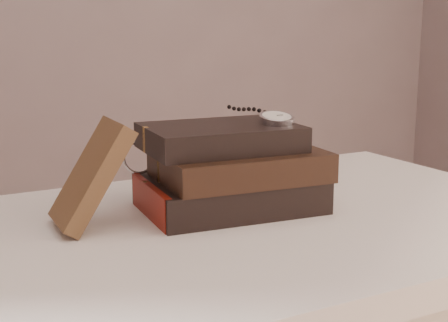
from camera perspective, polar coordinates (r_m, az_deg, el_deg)
table at (r=0.98m, az=0.93°, el=-10.29°), size 1.00×0.60×0.75m
book_stack at (r=0.98m, az=0.59°, el=-0.80°), size 0.28×0.20×0.13m
journal at (r=0.91m, az=-11.42°, el=-1.21°), size 0.11×0.10×0.15m
pocket_watch at (r=0.99m, az=4.41°, el=3.75°), size 0.06×0.16×0.02m
eyeglasses at (r=1.03m, az=-6.04°, el=0.45°), size 0.12×0.13×0.05m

